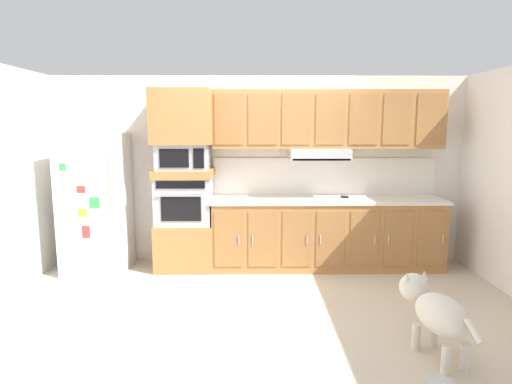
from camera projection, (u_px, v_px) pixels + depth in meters
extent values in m
plane|color=beige|center=(260.00, 288.00, 4.87)|extent=(9.60, 9.60, 0.00)
cube|color=silver|center=(259.00, 170.00, 5.78)|extent=(6.20, 0.12, 2.50)
cube|color=silver|center=(7.00, 181.00, 4.66)|extent=(0.12, 7.10, 2.50)
cube|color=white|center=(512.00, 180.00, 4.70)|extent=(0.12, 7.10, 2.50)
cube|color=white|center=(96.00, 203.00, 5.39)|extent=(0.76, 0.70, 1.76)
cylinder|color=silver|center=(112.00, 200.00, 5.01)|extent=(0.02, 0.02, 1.10)
cube|color=gold|center=(82.00, 213.00, 5.05)|extent=(0.10, 0.01, 0.09)
cube|color=green|center=(94.00, 203.00, 5.03)|extent=(0.12, 0.01, 0.13)
cube|color=green|center=(62.00, 167.00, 4.96)|extent=(0.08, 0.01, 0.08)
cube|color=red|center=(86.00, 232.00, 5.09)|extent=(0.09, 0.01, 0.15)
cube|color=red|center=(81.00, 189.00, 5.01)|extent=(0.10, 0.01, 0.08)
cube|color=#A8703D|center=(186.00, 245.00, 5.56)|extent=(0.74, 0.62, 0.60)
cube|color=#A8AAAF|center=(185.00, 200.00, 5.47)|extent=(0.70, 0.58, 0.60)
cube|color=black|center=(181.00, 209.00, 5.18)|extent=(0.49, 0.01, 0.30)
cube|color=black|center=(180.00, 185.00, 5.14)|extent=(0.59, 0.01, 0.09)
cylinder|color=#A8AAAF|center=(180.00, 194.00, 5.13)|extent=(0.56, 0.02, 0.02)
cube|color=#A8703D|center=(184.00, 173.00, 5.41)|extent=(0.74, 0.62, 0.10)
cube|color=#A8AAAF|center=(184.00, 157.00, 5.38)|extent=(0.64, 0.53, 0.32)
cube|color=black|center=(174.00, 158.00, 5.11)|extent=(0.35, 0.01, 0.22)
cube|color=black|center=(199.00, 158.00, 5.11)|extent=(0.13, 0.01, 0.24)
cube|color=#A8703D|center=(182.00, 117.00, 5.30)|extent=(0.74, 0.62, 0.68)
cube|color=#A8703D|center=(326.00, 234.00, 5.55)|extent=(2.95, 0.60, 0.88)
cube|color=#9A6738|center=(229.00, 239.00, 5.24)|extent=(0.35, 0.01, 0.70)
cylinder|color=#BCBCC1|center=(239.00, 240.00, 5.22)|extent=(0.01, 0.01, 0.12)
cube|color=#9A6738|center=(263.00, 239.00, 5.24)|extent=(0.35, 0.01, 0.70)
cylinder|color=#BCBCC1|center=(252.00, 240.00, 5.23)|extent=(0.01, 0.01, 0.12)
cube|color=#9A6738|center=(297.00, 239.00, 5.24)|extent=(0.35, 0.01, 0.70)
cylinder|color=#BCBCC1|center=(307.00, 240.00, 5.23)|extent=(0.01, 0.01, 0.12)
cube|color=#9A6738|center=(331.00, 239.00, 5.25)|extent=(0.35, 0.01, 0.70)
cylinder|color=#BCBCC1|center=(321.00, 240.00, 5.23)|extent=(0.01, 0.01, 0.12)
cube|color=#9A6738|center=(365.00, 239.00, 5.25)|extent=(0.35, 0.01, 0.70)
cylinder|color=#BCBCC1|center=(375.00, 239.00, 5.24)|extent=(0.01, 0.01, 0.12)
cube|color=#9A6738|center=(398.00, 239.00, 5.26)|extent=(0.35, 0.01, 0.70)
cylinder|color=#BCBCC1|center=(389.00, 239.00, 5.24)|extent=(0.01, 0.01, 0.12)
cube|color=#9A6738|center=(432.00, 239.00, 5.26)|extent=(0.35, 0.01, 0.70)
cylinder|color=#BCBCC1|center=(443.00, 239.00, 5.24)|extent=(0.01, 0.01, 0.12)
cube|color=silver|center=(327.00, 200.00, 5.48)|extent=(2.99, 0.64, 0.04)
cube|color=silver|center=(324.00, 177.00, 5.72)|extent=(2.99, 0.02, 0.50)
cube|color=#A8703D|center=(328.00, 119.00, 5.45)|extent=(2.95, 0.34, 0.74)
cube|color=#A8AAAF|center=(319.00, 154.00, 5.45)|extent=(0.76, 0.48, 0.14)
cube|color=black|center=(322.00, 160.00, 5.24)|extent=(0.72, 0.04, 0.02)
cube|color=#9A6738|center=(229.00, 119.00, 5.27)|extent=(0.35, 0.01, 0.63)
cube|color=#9A6738|center=(262.00, 119.00, 5.27)|extent=(0.35, 0.01, 0.63)
cube|color=#9A6738|center=(296.00, 119.00, 5.27)|extent=(0.35, 0.01, 0.63)
cube|color=#9A6738|center=(330.00, 119.00, 5.28)|extent=(0.35, 0.01, 0.63)
cube|color=#9A6738|center=(364.00, 119.00, 5.28)|extent=(0.35, 0.01, 0.63)
cube|color=#9A6738|center=(397.00, 119.00, 5.28)|extent=(0.35, 0.01, 0.63)
cube|color=#9A6738|center=(431.00, 119.00, 5.29)|extent=(0.35, 0.01, 0.63)
cylinder|color=black|center=(345.00, 197.00, 5.51)|extent=(0.10, 0.08, 0.03)
cylinder|color=silver|center=(347.00, 196.00, 5.60)|extent=(0.11, 0.07, 0.01)
ellipsoid|color=beige|center=(442.00, 315.00, 3.33)|extent=(0.43, 0.58, 0.31)
sphere|color=beige|center=(414.00, 287.00, 3.67)|extent=(0.25, 0.25, 0.25)
ellipsoid|color=gray|center=(405.00, 285.00, 3.79)|extent=(0.12, 0.16, 0.09)
cone|color=beige|center=(407.00, 277.00, 3.62)|extent=(0.07, 0.07, 0.08)
cone|color=beige|center=(424.00, 275.00, 3.66)|extent=(0.07, 0.07, 0.08)
cylinder|color=beige|center=(474.00, 331.00, 3.00)|extent=(0.08, 0.18, 0.14)
cylinder|color=beige|center=(416.00, 337.00, 3.53)|extent=(0.07, 0.07, 0.22)
cylinder|color=beige|center=(434.00, 334.00, 3.57)|extent=(0.07, 0.07, 0.22)
cylinder|color=beige|center=(446.00, 360.00, 3.18)|extent=(0.07, 0.07, 0.22)
cylinder|color=beige|center=(465.00, 357.00, 3.22)|extent=(0.07, 0.07, 0.22)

